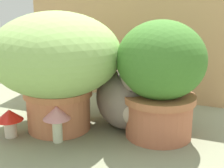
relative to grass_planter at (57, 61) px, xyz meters
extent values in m
plane|color=gray|center=(0.03, 0.00, -0.26)|extent=(6.00, 6.00, 0.00)
cube|color=tan|center=(0.07, 0.49, 0.11)|extent=(1.02, 0.03, 0.73)
cylinder|color=#C3714C|center=(0.00, 0.00, -0.18)|extent=(0.24, 0.24, 0.16)
cylinder|color=#BC6E47|center=(0.00, 0.00, -0.12)|extent=(0.26, 0.26, 0.02)
ellipsoid|color=#89B25E|center=(0.00, 0.00, 0.03)|extent=(0.47, 0.47, 0.31)
cylinder|color=#B46547|center=(0.37, 0.08, -0.18)|extent=(0.24, 0.24, 0.16)
cylinder|color=#B06944|center=(0.37, 0.08, -0.12)|extent=(0.26, 0.26, 0.02)
ellipsoid|color=#3C7228|center=(0.37, 0.08, 0.02)|extent=(0.31, 0.31, 0.27)
ellipsoid|color=gray|center=(0.21, 0.10, -0.15)|extent=(0.31, 0.30, 0.22)
ellipsoid|color=#B6A393|center=(0.29, 0.04, -0.16)|extent=(0.12, 0.12, 0.11)
sphere|color=gray|center=(0.30, 0.03, -0.04)|extent=(0.16, 0.16, 0.11)
cone|color=gray|center=(0.32, 0.05, 0.03)|extent=(0.05, 0.05, 0.04)
cone|color=gray|center=(0.28, 0.01, 0.03)|extent=(0.05, 0.05, 0.04)
cylinder|color=gray|center=(0.15, 0.21, -0.24)|extent=(0.16, 0.15, 0.07)
cylinder|color=silver|center=(0.06, -0.11, -0.22)|extent=(0.03, 0.03, 0.08)
cone|color=pink|center=(0.06, -0.11, -0.15)|extent=(0.10, 0.10, 0.05)
cylinder|color=beige|center=(-0.12, -0.14, -0.23)|extent=(0.04, 0.04, 0.06)
cone|color=red|center=(-0.12, -0.14, -0.18)|extent=(0.10, 0.10, 0.04)
camera|label=1|loc=(0.61, -0.94, 0.21)|focal=49.46mm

